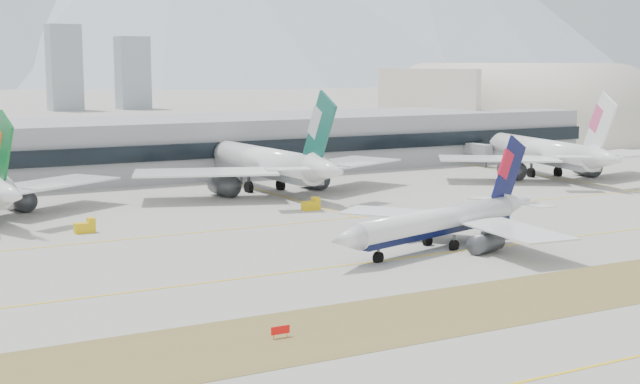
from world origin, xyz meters
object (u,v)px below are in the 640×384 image
terminal (129,148)px  hangar (524,145)px  taxiing_airliner (444,222)px  widebody_cathay (267,164)px  widebody_china_air (548,154)px

terminal → hangar: size_ratio=3.08×
taxiing_airliner → hangar: bearing=-151.6°
widebody_cathay → hangar: bearing=-66.5°
taxiing_airliner → widebody_china_air: widebody_china_air is taller
taxiing_airliner → terminal: bearing=-97.8°
taxiing_airliner → widebody_china_air: (78.48, 60.49, 2.04)m
widebody_cathay → widebody_china_air: widebody_cathay is taller
taxiing_airliner → terminal: 117.13m
taxiing_airliner → widebody_cathay: bearing=-108.0°
widebody_cathay → terminal: (-19.28, 44.45, 0.99)m
terminal → hangar: 156.05m
widebody_china_air → hangar: hangar is taller
widebody_china_air → hangar: 95.97m
widebody_cathay → widebody_china_air: (76.35, -10.88, -0.28)m
taxiing_airliner → widebody_china_air: 99.11m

